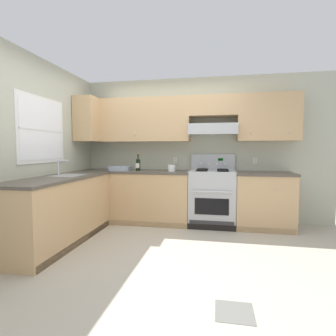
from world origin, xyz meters
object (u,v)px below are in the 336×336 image
(stove, at_px, (212,197))
(bowl, at_px, (120,169))
(wine_bottle, at_px, (138,164))
(paper_towel_roll, at_px, (172,168))

(stove, xyz_separation_m, bowl, (-1.61, -0.05, 0.46))
(stove, relative_size, wine_bottle, 3.84)
(wine_bottle, bearing_deg, paper_towel_roll, -3.73)
(wine_bottle, distance_m, paper_towel_roll, 0.61)
(wine_bottle, height_order, paper_towel_roll, wine_bottle)
(bowl, height_order, paper_towel_roll, paper_towel_roll)
(stove, xyz_separation_m, wine_bottle, (-1.28, -0.04, 0.55))
(wine_bottle, xyz_separation_m, paper_towel_roll, (0.60, -0.04, -0.07))
(stove, distance_m, paper_towel_roll, 0.84)
(wine_bottle, height_order, bowl, wine_bottle)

